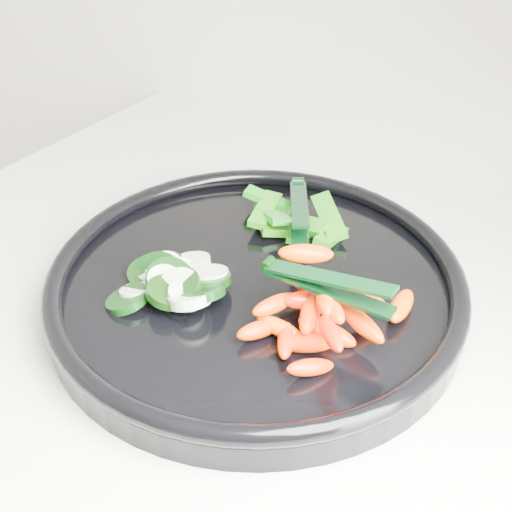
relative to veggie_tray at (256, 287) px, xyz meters
The scene contains 6 objects.
veggie_tray is the anchor object (origin of this frame).
cucumber_pile 0.07m from the veggie_tray, 138.30° to the right, with size 0.12×0.12×0.04m.
carrot_pile 0.08m from the veggie_tray, 11.92° to the right, with size 0.13×0.16×0.05m.
pepper_pile 0.10m from the veggie_tray, 103.93° to the left, with size 0.12×0.09×0.04m.
tong_carrot 0.10m from the veggie_tray, 13.38° to the right, with size 0.11×0.02×0.02m.
tong_pepper 0.10m from the veggie_tray, 100.12° to the left, with size 0.08×0.10×0.02m.
Camera 1 is at (-0.32, 1.28, 1.35)m, focal length 50.00 mm.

